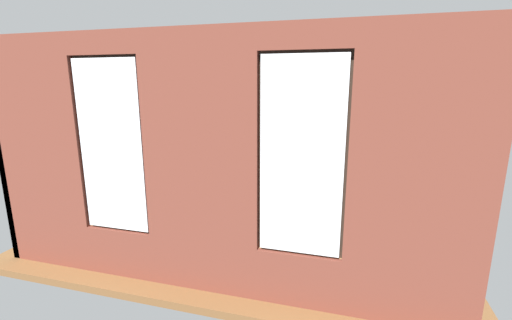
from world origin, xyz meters
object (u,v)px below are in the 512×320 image
object	(u,v)px
tv_flatscreen	(127,163)
papasan_chair	(242,169)
couch_by_window	(205,237)
couch_left	(386,217)
potted_plant_between_couches	(305,230)
potted_plant_corner_near_left	(386,164)
remote_black	(291,187)
remote_silver	(262,185)
media_console	(129,194)
coffee_table	(269,190)
potted_plant_beside_window_right	(128,208)
table_plant_small	(269,183)
potted_plant_by_left_couch	(360,186)
cup_ceramic	(246,186)
candle_jar	(273,188)

from	to	relation	value
tv_flatscreen	papasan_chair	distance (m)	2.65
couch_by_window	couch_left	bearing A→B (deg)	-149.87
tv_flatscreen	potted_plant_between_couches	world-z (taller)	tv_flatscreen
tv_flatscreen	potted_plant_corner_near_left	world-z (taller)	potted_plant_corner_near_left
remote_black	remote_silver	world-z (taller)	same
media_console	potted_plant_corner_near_left	bearing A→B (deg)	-154.85
coffee_table	potted_plant_between_couches	xyz separation A→B (m)	(-0.99, 2.09, 0.20)
coffee_table	potted_plant_beside_window_right	size ratio (longest dim) A/B	1.22
couch_by_window	table_plant_small	size ratio (longest dim) A/B	10.12
media_console	potted_plant_beside_window_right	bearing A→B (deg)	125.91
remote_silver	papasan_chair	size ratio (longest dim) A/B	0.16
media_console	potted_plant_by_left_couch	world-z (taller)	potted_plant_by_left_couch
tv_flatscreen	potted_plant_corner_near_left	bearing A→B (deg)	-154.87
remote_black	potted_plant_by_left_couch	distance (m)	1.46
potted_plant_beside_window_right	couch_left	bearing A→B (deg)	-156.95
potted_plant_corner_near_left	potted_plant_by_left_couch	xyz separation A→B (m)	(0.55, 0.93, -0.27)
remote_black	papasan_chair	distance (m)	1.81
coffee_table	potted_plant_beside_window_right	bearing A→B (deg)	54.97
coffee_table	table_plant_small	size ratio (longest dim) A/B	7.71
couch_by_window	potted_plant_by_left_couch	bearing A→B (deg)	-126.20
remote_silver	potted_plant_beside_window_right	xyz separation A→B (m)	(1.39, 2.36, 0.23)
media_console	couch_left	bearing A→B (deg)	179.67
table_plant_small	cup_ceramic	bearing A→B (deg)	16.62
coffee_table	cup_ceramic	bearing A→B (deg)	16.62
couch_by_window	coffee_table	bearing A→B (deg)	-100.90
couch_left	table_plant_small	bearing A→B (deg)	-112.47
cup_ceramic	media_console	distance (m)	2.36
remote_black	media_console	size ratio (longest dim) A/B	0.13
couch_left	potted_plant_beside_window_right	distance (m)	4.03
coffee_table	potted_plant_by_left_couch	distance (m)	1.89
couch_by_window	media_console	distance (m)	2.76
potted_plant_between_couches	remote_black	bearing A→B (deg)	-75.22
potted_plant_by_left_couch	potted_plant_beside_window_right	size ratio (longest dim) A/B	0.50
cup_ceramic	potted_plant_by_left_couch	distance (m)	2.34
candle_jar	table_plant_small	xyz separation A→B (m)	(0.11, -0.13, 0.05)
remote_silver	potted_plant_by_left_couch	xyz separation A→B (m)	(-1.90, -0.66, -0.05)
potted_plant_between_couches	potted_plant_corner_near_left	xyz separation A→B (m)	(-1.28, -3.80, 0.08)
table_plant_small	papasan_chair	xyz separation A→B (m)	(0.99, -1.30, -0.10)
papasan_chair	potted_plant_beside_window_right	bearing A→B (deg)	80.68
remote_silver	papasan_chair	xyz separation A→B (m)	(0.81, -1.19, -0.01)
potted_plant_corner_near_left	potted_plant_by_left_couch	world-z (taller)	potted_plant_corner_near_left
remote_silver	potted_plant_between_couches	size ratio (longest dim) A/B	0.19
couch_by_window	cup_ceramic	xyz separation A→B (m)	(0.02, -2.01, 0.16)
couch_by_window	cup_ceramic	bearing A→B (deg)	-89.32
potted_plant_beside_window_right	potted_plant_between_couches	bearing A→B (deg)	-176.62
coffee_table	papasan_chair	xyz separation A→B (m)	(0.99, -1.30, 0.05)
papasan_chair	potted_plant_corner_near_left	size ratio (longest dim) A/B	0.75
cup_ceramic	papasan_chair	distance (m)	1.54
couch_by_window	potted_plant_by_left_couch	size ratio (longest dim) A/B	3.22
cup_ceramic	table_plant_small	distance (m)	0.46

